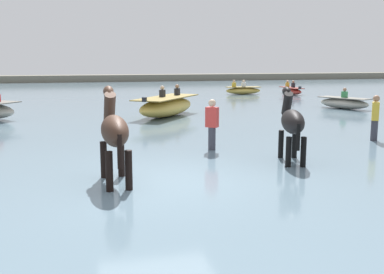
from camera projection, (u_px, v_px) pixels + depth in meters
ground_plane at (159, 193)px, 9.39m from camera, size 120.00×120.00×0.00m
water_surface at (117, 122)px, 18.93m from camera, size 90.00×90.00×0.26m
horse_lead_black at (292, 123)px, 10.93m from camera, size 0.83×1.85×2.01m
horse_trailing_dark_bay at (114, 133)px, 9.05m from camera, size 0.57×1.96×2.14m
boat_distant_east at (167, 106)px, 19.73m from camera, size 3.59×4.17×1.30m
boat_mid_channel at (243, 90)px, 31.82m from camera, size 2.48×0.99×0.99m
boat_distant_west at (344, 103)px, 22.71m from camera, size 1.99×2.75×1.03m
boat_far_offshore at (291, 91)px, 31.78m from camera, size 0.82×2.61×0.95m
person_wading_mid at (212, 128)px, 12.40m from camera, size 0.37×0.36×1.63m
person_wading_close at (375, 121)px, 13.79m from camera, size 0.35×0.38×1.63m
far_shoreline at (92, 80)px, 49.01m from camera, size 80.00×2.40×0.97m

